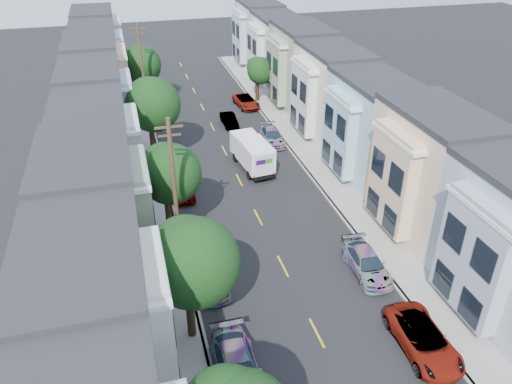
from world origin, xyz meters
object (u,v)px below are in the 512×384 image
Objects in this scene: utility_pole_near at (175,196)px; parked_right_b at (367,263)px; tree_e at (141,65)px; parked_right_a at (423,340)px; utility_pole_far at (143,72)px; parked_left_c at (210,278)px; tree_c at (169,175)px; parked_left_d at (183,188)px; parked_left_b at (237,370)px; tree_b at (192,263)px; tree_d at (152,105)px; tree_far_r at (260,71)px; fedex_truck at (252,152)px; lead_sedan at (229,120)px; parked_right_c at (272,136)px; parked_right_d at (246,102)px.

utility_pole_near reaches higher than parked_right_b.
tree_e is 1.36× the size of parked_right_a.
utility_pole_far is 2.39× the size of parked_left_c.
parked_left_c is (1.40, -5.77, -4.33)m from tree_c.
utility_pole_far is at bearing 95.76° from parked_left_d.
parked_left_b is 0.99× the size of parked_right_a.
tree_b is 1.58× the size of parked_right_b.
tree_d is at bearing 90.48° from parked_left_c.
utility_pole_near reaches higher than tree_c.
parked_left_d is (1.40, -17.33, -4.48)m from utility_pole_far.
fedex_truck is (-5.26, -16.33, -2.09)m from tree_far_r.
utility_pole_near is at bearing 98.29° from parked_left_b.
utility_pole_far is (0.00, 22.83, 0.20)m from tree_c.
lead_sedan is (0.16, 10.01, -0.92)m from fedex_truck.
utility_pole_near is 2.25× the size of parked_right_c.
utility_pole_near is 29.39m from parked_right_d.
utility_pole_far is 28.99m from parked_left_c.
parked_left_b reaches higher than parked_right_c.
parked_right_a is (9.80, -7.94, 0.09)m from parked_left_c.
tree_b reaches higher than parked_right_c.
tree_b is 1.41× the size of parked_right_a.
tree_d reaches higher than tree_far_r.
tree_far_r reaches higher than parked_right_d.
parked_right_d is at bearing -15.02° from tree_e.
parked_left_d is at bearing -123.82° from parked_right_d.
utility_pole_near and utility_pole_far have the same top height.
fedex_truck is 22.65m from parked_right_a.
tree_d reaches higher than tree_b.
utility_pole_near is (0.00, -15.03, -0.36)m from tree_d.
utility_pole_near is 2.74× the size of lead_sedan.
parked_left_d is at bearing 85.93° from parked_left_c.
tree_d is (-0.00, 21.42, 0.60)m from tree_b.
parked_right_a reaches higher than parked_right_b.
parked_left_b is 28.23m from parked_right_c.
parked_right_a reaches higher than parked_right_c.
tree_d reaches higher than parked_right_b.
fedex_truck reaches higher than parked_right_a.
lead_sedan is at bearing 74.00° from tree_b.
fedex_truck is at bearing 56.20° from utility_pole_near.
fedex_truck is 1.11× the size of parked_left_b.
tree_far_r is 33.11m from parked_left_c.
utility_pole_near is (0.00, 6.39, 0.24)m from tree_b.
tree_far_r is (13.20, -1.61, -1.24)m from tree_e.
utility_pole_far reaches higher than parked_right_b.
parked_right_b is (3.26, -15.81, -0.83)m from fedex_truck.
tree_c is at bearing -90.00° from tree_d.
parked_right_a reaches higher than parked_left_d.
parked_left_b is at bearing -107.21° from tree_far_r.
utility_pole_far is at bearing 178.65° from parked_right_d.
parked_left_d is 0.90× the size of parked_right_b.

